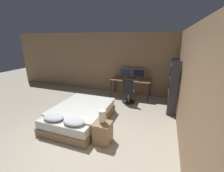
{
  "coord_description": "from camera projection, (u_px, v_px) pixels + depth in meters",
  "views": [
    {
      "loc": [
        1.69,
        -2.24,
        2.39
      ],
      "look_at": [
        -0.1,
        2.73,
        0.75
      ],
      "focal_mm": 24.0,
      "sensor_mm": 36.0,
      "label": 1
    }
  ],
  "objects": [
    {
      "name": "monitor_left",
      "position": [
        126.0,
        72.0,
        6.59
      ],
      "size": [
        0.53,
        0.16,
        0.43
      ],
      "color": "#B7B7BC",
      "rests_on": "desk"
    },
    {
      "name": "monitor_right",
      "position": [
        139.0,
        73.0,
        6.41
      ],
      "size": [
        0.53,
        0.16,
        0.43
      ],
      "color": "#B7B7BC",
      "rests_on": "desk"
    },
    {
      "name": "bedside_lamp",
      "position": [
        102.0,
        116.0,
        3.44
      ],
      "size": [
        0.17,
        0.17,
        0.32
      ],
      "color": "gray",
      "rests_on": "nightstand"
    },
    {
      "name": "ground_plane",
      "position": [
        74.0,
        154.0,
        3.27
      ],
      "size": [
        20.0,
        20.0,
        0.0
      ],
      "primitive_type": "plane",
      "color": "#B2A893"
    },
    {
      "name": "nightstand",
      "position": [
        103.0,
        133.0,
        3.57
      ],
      "size": [
        0.39,
        0.39,
        0.53
      ],
      "color": "#997551",
      "rests_on": "ground_plane"
    },
    {
      "name": "keyboard",
      "position": [
        129.0,
        81.0,
        6.15
      ],
      "size": [
        0.4,
        0.13,
        0.02
      ],
      "color": "#B7B7BC",
      "rests_on": "desk"
    },
    {
      "name": "bed",
      "position": [
        81.0,
        115.0,
        4.46
      ],
      "size": [
        1.51,
        2.08,
        0.57
      ],
      "color": "#846647",
      "rests_on": "ground_plane"
    },
    {
      "name": "computer_mouse",
      "position": [
        136.0,
        81.0,
        6.05
      ],
      "size": [
        0.07,
        0.05,
        0.04
      ],
      "color": "#B7B7BC",
      "rests_on": "desk"
    },
    {
      "name": "desk",
      "position": [
        131.0,
        81.0,
        6.39
      ],
      "size": [
        1.68,
        0.67,
        0.77
      ],
      "color": "#846042",
      "rests_on": "ground_plane"
    },
    {
      "name": "bookshelf",
      "position": [
        174.0,
        84.0,
        4.95
      ],
      "size": [
        0.28,
        0.95,
        1.79
      ],
      "color": "#333338",
      "rests_on": "ground_plane"
    },
    {
      "name": "wall_back",
      "position": [
        126.0,
        64.0,
        6.67
      ],
      "size": [
        12.0,
        0.06,
        2.7
      ],
      "color": "#8E7051",
      "rests_on": "ground_plane"
    },
    {
      "name": "wall_side_right",
      "position": [
        186.0,
        86.0,
        3.51
      ],
      "size": [
        0.06,
        12.0,
        2.7
      ],
      "color": "#8E7051",
      "rests_on": "ground_plane"
    },
    {
      "name": "office_chair",
      "position": [
        128.0,
        93.0,
        5.81
      ],
      "size": [
        0.52,
        0.52,
        1.0
      ],
      "color": "black",
      "rests_on": "ground_plane"
    }
  ]
}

